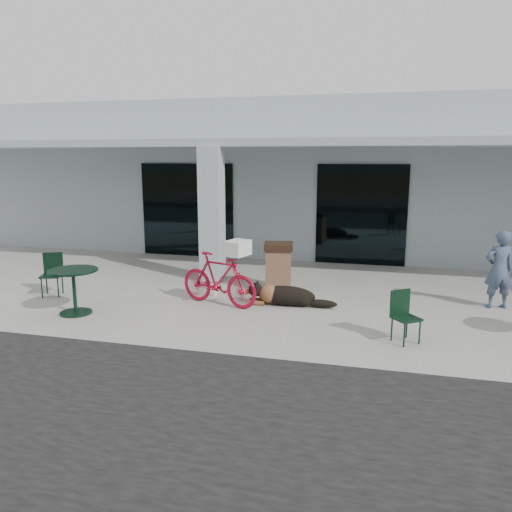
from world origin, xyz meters
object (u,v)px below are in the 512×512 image
(bicycle, at_px, (219,279))
(cafe_chair_near, at_px, (51,275))
(cafe_chair_far_a, at_px, (406,318))
(person, at_px, (499,269))
(cafe_table_near, at_px, (74,292))
(trash_receptacle, at_px, (278,267))
(dog, at_px, (286,294))

(bicycle, xyz_separation_m, cafe_chair_near, (-3.63, -0.23, -0.08))
(cafe_chair_near, relative_size, cafe_chair_far_a, 1.09)
(cafe_chair_far_a, distance_m, person, 2.99)
(bicycle, xyz_separation_m, cafe_table_near, (-2.43, -1.20, -0.10))
(cafe_chair_near, bearing_deg, person, -10.95)
(cafe_table_near, relative_size, person, 0.59)
(cafe_chair_near, distance_m, person, 9.05)
(cafe_table_near, distance_m, trash_receptacle, 4.24)
(trash_receptacle, bearing_deg, cafe_chair_near, -160.22)
(dog, bearing_deg, trash_receptacle, 102.64)
(cafe_table_near, distance_m, person, 8.09)
(cafe_chair_far_a, bearing_deg, trash_receptacle, 96.92)
(cafe_table_near, xyz_separation_m, person, (7.73, 2.36, 0.34))
(cafe_table_near, height_order, trash_receptacle, trash_receptacle)
(cafe_table_near, height_order, person, person)
(cafe_chair_far_a, xyz_separation_m, person, (1.79, 2.38, 0.35))
(bicycle, height_order, cafe_chair_far_a, bicycle)
(cafe_chair_near, bearing_deg, bicycle, -16.12)
(trash_receptacle, bearing_deg, cafe_chair_far_a, -45.18)
(bicycle, distance_m, cafe_table_near, 2.71)
(bicycle, relative_size, cafe_chair_far_a, 2.12)
(bicycle, bearing_deg, trash_receptacle, -15.87)
(bicycle, height_order, cafe_table_near, bicycle)
(cafe_chair_far_a, bearing_deg, bicycle, 123.02)
(bicycle, height_order, person, person)
(cafe_table_near, distance_m, cafe_chair_near, 1.54)
(dog, bearing_deg, cafe_chair_near, 179.58)
(cafe_table_near, bearing_deg, dog, 21.90)
(dog, xyz_separation_m, cafe_chair_far_a, (2.22, -1.52, 0.19))
(cafe_chair_near, bearing_deg, trash_receptacle, -0.04)
(cafe_chair_far_a, bearing_deg, cafe_table_near, 141.94)
(person, relative_size, trash_receptacle, 1.45)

